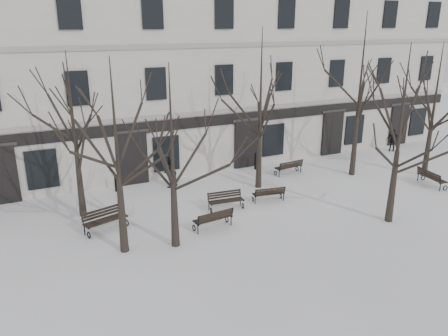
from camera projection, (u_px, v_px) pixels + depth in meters
ground at (261, 230)px, 18.77m from camera, size 100.00×100.00×0.00m
building at (163, 71)px, 28.15m from camera, size 40.40×10.20×11.40m
tree_0 at (116, 136)px, 15.56m from camera, size 5.18×5.18×7.40m
tree_1 at (172, 137)px, 16.03m from camera, size 5.01×5.01×7.15m
tree_2 at (402, 115)px, 18.07m from camera, size 5.42×5.42×7.74m
tree_3 at (436, 95)px, 23.97m from camera, size 5.28×5.28×7.54m
tree_4 at (73, 117)px, 18.73m from camera, size 5.17×5.17×7.38m
tree_5 at (261, 91)px, 22.04m from camera, size 5.81×5.81×8.30m
tree_6 at (361, 77)px, 23.84m from camera, size 6.35×6.35×9.08m
bench_0 at (105, 219)px, 18.58m from camera, size 1.97×1.18×0.94m
bench_1 at (213, 218)px, 18.71m from camera, size 1.80×0.82×0.88m
bench_2 at (269, 193)px, 21.59m from camera, size 1.65×0.83×0.80m
bench_3 at (226, 200)px, 20.73m from camera, size 1.74×0.78×0.85m
bench_4 at (289, 167)px, 25.54m from camera, size 1.76×0.78×0.86m
bench_5 at (431, 177)px, 23.71m from camera, size 0.90×1.84×0.89m
bollard_a at (115, 182)px, 22.86m from camera, size 0.13×0.13×1.00m
bollard_b at (255, 160)px, 26.35m from camera, size 0.14×0.14×1.06m
pedestrian_b at (171, 187)px, 23.69m from camera, size 1.03×0.94×1.71m
pedestrian_c at (392, 151)px, 30.32m from camera, size 0.95×0.89×1.57m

